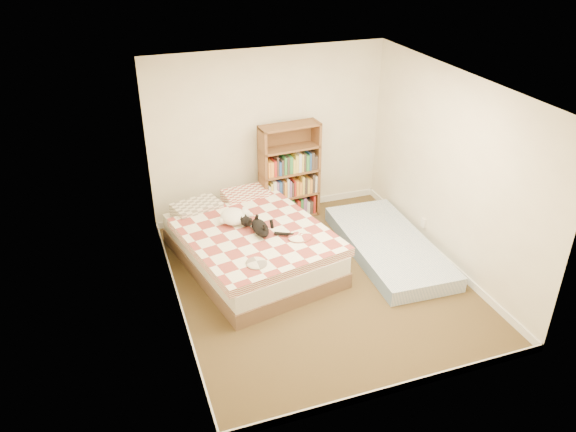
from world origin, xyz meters
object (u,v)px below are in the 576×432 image
object	(u,v)px
black_cat	(260,226)
floor_mattress	(388,246)
white_dog	(234,217)
bookshelf	(289,183)
bed	(250,243)

from	to	relation	value
black_cat	floor_mattress	bearing A→B (deg)	-40.29
floor_mattress	white_dog	xyz separation A→B (m)	(-2.00, 0.54, 0.54)
bookshelf	bed	bearing A→B (deg)	-135.65
bed	bookshelf	world-z (taller)	bookshelf
bed	white_dog	bearing A→B (deg)	128.05
bed	floor_mattress	size ratio (longest dim) A/B	1.15
bed	floor_mattress	bearing A→B (deg)	-24.39
floor_mattress	bed	bearing A→B (deg)	169.90
floor_mattress	black_cat	size ratio (longest dim) A/B	3.05
floor_mattress	white_dog	bearing A→B (deg)	167.19
bed	black_cat	size ratio (longest dim) A/B	3.50
bed	bookshelf	distance (m)	1.40
bookshelf	floor_mattress	size ratio (longest dim) A/B	0.66
bookshelf	white_dog	distance (m)	1.40
bed	white_dog	size ratio (longest dim) A/B	5.18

